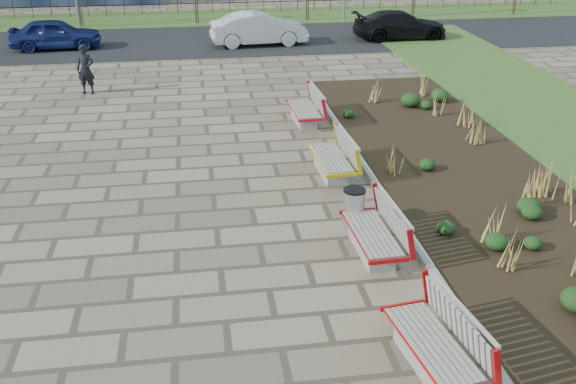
{
  "coord_description": "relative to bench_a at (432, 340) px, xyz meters",
  "views": [
    {
      "loc": [
        -0.26,
        -8.84,
        6.58
      ],
      "look_at": [
        1.5,
        3.0,
        0.9
      ],
      "focal_mm": 40.0,
      "sensor_mm": 36.0,
      "label": 1
    }
  ],
  "objects": [
    {
      "name": "car_black",
      "position": [
        6.61,
        22.72,
        0.17
      ],
      "size": [
        4.54,
        1.96,
        1.3
      ],
      "primitive_type": "imported",
      "rotation": [
        0.0,
        0.0,
        1.6
      ],
      "color": "black",
      "rests_on": "road"
    },
    {
      "name": "planting_curb",
      "position": [
        0.92,
        6.57,
        -0.42
      ],
      "size": [
        0.16,
        18.0,
        0.15
      ],
      "primitive_type": "cube",
      "color": "gray",
      "rests_on": "ground"
    },
    {
      "name": "ground",
      "position": [
        -3.0,
        1.57,
        -0.5
      ],
      "size": [
        120.0,
        120.0,
        0.0
      ],
      "primitive_type": "plane",
      "color": "#806E58",
      "rests_on": "ground"
    },
    {
      "name": "railing_fence",
      "position": [
        -3.0,
        31.07,
        0.14
      ],
      "size": [
        44.0,
        0.1,
        1.2
      ],
      "primitive_type": null,
      "color": "black",
      "rests_on": "grass_verge_far"
    },
    {
      "name": "car_blue",
      "position": [
        -9.33,
        22.88,
        0.19
      ],
      "size": [
        4.02,
        1.83,
        1.34
      ],
      "primitive_type": "imported",
      "rotation": [
        0.0,
        0.0,
        1.63
      ],
      "color": "navy",
      "rests_on": "road"
    },
    {
      "name": "bench_b",
      "position": [
        0.0,
        3.4,
        0.0
      ],
      "size": [
        0.98,
        2.13,
        1.0
      ],
      "primitive_type": null,
      "rotation": [
        0.0,
        0.0,
        0.04
      ],
      "color": "#A40A10",
      "rests_on": "ground"
    },
    {
      "name": "car_silver",
      "position": [
        -0.22,
        22.36,
        0.25
      ],
      "size": [
        4.51,
        1.85,
        1.45
      ],
      "primitive_type": "imported",
      "rotation": [
        0.0,
        0.0,
        1.64
      ],
      "color": "#BABCC2",
      "rests_on": "road"
    },
    {
      "name": "bench_d",
      "position": [
        0.0,
        11.35,
        0.0
      ],
      "size": [
        0.98,
        2.13,
        1.0
      ],
      "primitive_type": null,
      "rotation": [
        0.0,
        0.0,
        0.04
      ],
      "color": "red",
      "rests_on": "ground"
    },
    {
      "name": "bench_c",
      "position": [
        0.0,
        7.32,
        0.0
      ],
      "size": [
        0.98,
        2.13,
        1.0
      ],
      "primitive_type": null,
      "rotation": [
        0.0,
        0.0,
        0.04
      ],
      "color": "gold",
      "rests_on": "ground"
    },
    {
      "name": "planting_bed",
      "position": [
        3.25,
        6.57,
        -0.45
      ],
      "size": [
        4.5,
        18.0,
        0.1
      ],
      "primitive_type": "cube",
      "color": "black",
      "rests_on": "ground"
    },
    {
      "name": "road",
      "position": [
        -3.0,
        23.57,
        -0.49
      ],
      "size": [
        80.0,
        7.0,
        0.02
      ],
      "primitive_type": "cube",
      "color": "black",
      "rests_on": "ground"
    },
    {
      "name": "bench_a",
      "position": [
        0.0,
        0.0,
        0.0
      ],
      "size": [
        1.17,
        2.2,
        1.0
      ],
      "primitive_type": null,
      "rotation": [
        0.0,
        0.0,
        0.13
      ],
      "color": "red",
      "rests_on": "ground"
    },
    {
      "name": "pedestrian",
      "position": [
        -7.02,
        15.57,
        0.36
      ],
      "size": [
        0.7,
        0.53,
        1.71
      ],
      "primitive_type": "imported",
      "rotation": [
        0.0,
        0.0,
        -0.21
      ],
      "color": "black",
      "rests_on": "ground"
    },
    {
      "name": "litter_bin",
      "position": [
        -0.11,
        4.49,
        -0.06
      ],
      "size": [
        0.46,
        0.46,
        0.88
      ],
      "primitive_type": "cylinder",
      "color": "#B2B2B7",
      "rests_on": "ground"
    },
    {
      "name": "grass_verge_far",
      "position": [
        -3.0,
        29.57,
        -0.48
      ],
      "size": [
        80.0,
        5.0,
        0.04
      ],
      "primitive_type": "cube",
      "color": "#33511E",
      "rests_on": "ground"
    }
  ]
}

